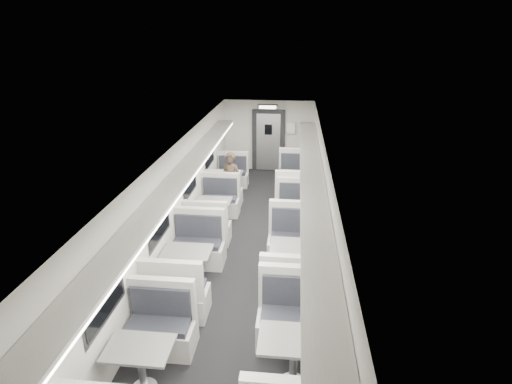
% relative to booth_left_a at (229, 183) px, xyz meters
% --- Properties ---
extents(room, '(3.24, 12.24, 2.64)m').
position_rel_booth_left_a_xyz_m(room, '(1.00, -3.60, 0.85)').
color(room, black).
rests_on(room, ground).
extents(booth_left_a, '(0.97, 1.97, 1.05)m').
position_rel_booth_left_a_xyz_m(booth_left_a, '(0.00, 0.00, 0.00)').
color(booth_left_a, beige).
rests_on(booth_left_a, room).
extents(booth_left_b, '(1.01, 2.05, 1.10)m').
position_rel_booth_left_a_xyz_m(booth_left_b, '(0.00, -2.15, 0.01)').
color(booth_left_b, beige).
rests_on(booth_left_b, room).
extents(booth_left_c, '(1.08, 2.19, 1.17)m').
position_rel_booth_left_a_xyz_m(booth_left_c, '(0.00, -4.64, 0.04)').
color(booth_left_c, beige).
rests_on(booth_left_c, room).
extents(booth_left_d, '(1.03, 2.10, 1.12)m').
position_rel_booth_left_a_xyz_m(booth_left_d, '(0.00, -7.03, 0.02)').
color(booth_left_d, beige).
rests_on(booth_left_d, room).
extents(booth_right_a, '(1.13, 2.28, 1.22)m').
position_rel_booth_left_a_xyz_m(booth_right_a, '(2.00, -0.21, 0.06)').
color(booth_right_a, beige).
rests_on(booth_right_a, room).
extents(booth_right_b, '(1.00, 2.03, 1.08)m').
position_rel_booth_left_a_xyz_m(booth_right_b, '(2.00, -2.30, 0.01)').
color(booth_right_b, beige).
rests_on(booth_right_b, room).
extents(booth_right_c, '(1.16, 2.35, 1.26)m').
position_rel_booth_left_a_xyz_m(booth_right_c, '(2.00, -4.35, 0.07)').
color(booth_right_c, beige).
rests_on(booth_right_c, room).
extents(booth_right_d, '(1.14, 2.31, 1.23)m').
position_rel_booth_left_a_xyz_m(booth_right_d, '(2.00, -6.75, 0.06)').
color(booth_right_d, beige).
rests_on(booth_right_d, room).
extents(passenger, '(0.67, 0.56, 1.57)m').
position_rel_booth_left_a_xyz_m(passenger, '(0.23, -1.00, 0.43)').
color(passenger, black).
rests_on(passenger, room).
extents(window_a, '(0.02, 1.18, 0.84)m').
position_rel_booth_left_a_xyz_m(window_a, '(-0.49, -0.20, 1.00)').
color(window_a, black).
rests_on(window_a, room).
extents(window_b, '(0.02, 1.18, 0.84)m').
position_rel_booth_left_a_xyz_m(window_b, '(-0.49, -2.40, 1.00)').
color(window_b, black).
rests_on(window_b, room).
extents(window_c, '(0.02, 1.18, 0.84)m').
position_rel_booth_left_a_xyz_m(window_c, '(-0.49, -4.60, 1.00)').
color(window_c, black).
rests_on(window_c, room).
extents(window_d, '(0.02, 1.18, 0.84)m').
position_rel_booth_left_a_xyz_m(window_d, '(-0.49, -6.80, 1.00)').
color(window_d, black).
rests_on(window_d, room).
extents(luggage_rack_left, '(0.46, 10.40, 0.09)m').
position_rel_booth_left_a_xyz_m(luggage_rack_left, '(-0.24, -3.90, 1.56)').
color(luggage_rack_left, beige).
rests_on(luggage_rack_left, room).
extents(luggage_rack_right, '(0.46, 10.40, 0.09)m').
position_rel_booth_left_a_xyz_m(luggage_rack_right, '(2.24, -3.90, 1.56)').
color(luggage_rack_right, beige).
rests_on(luggage_rack_right, room).
extents(vestibule_door, '(1.10, 0.13, 2.10)m').
position_rel_booth_left_a_xyz_m(vestibule_door, '(1.00, 2.33, 0.69)').
color(vestibule_door, black).
rests_on(vestibule_door, room).
extents(exit_sign, '(0.62, 0.12, 0.16)m').
position_rel_booth_left_a_xyz_m(exit_sign, '(1.00, 1.84, 1.93)').
color(exit_sign, black).
rests_on(exit_sign, room).
extents(wall_notice, '(0.32, 0.02, 0.40)m').
position_rel_booth_left_a_xyz_m(wall_notice, '(1.75, 2.32, 1.15)').
color(wall_notice, silver).
rests_on(wall_notice, room).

